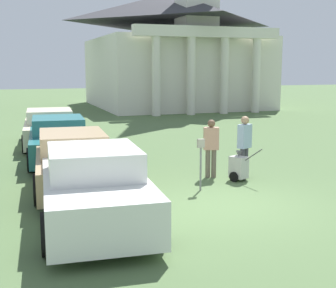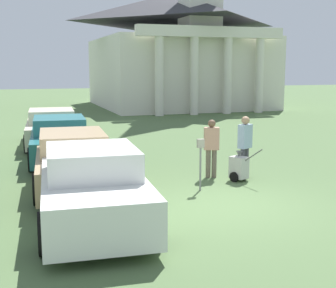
% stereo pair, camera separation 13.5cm
% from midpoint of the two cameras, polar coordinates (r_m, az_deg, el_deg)
% --- Properties ---
extents(ground_plane, '(120.00, 120.00, 0.00)m').
position_cam_midpoint_polar(ground_plane, '(10.92, 7.91, -7.37)').
color(ground_plane, '#4C663D').
extents(parked_car_white, '(2.31, 4.87, 1.59)m').
position_cam_midpoint_polar(parked_car_white, '(9.53, -8.86, -5.26)').
color(parked_car_white, silver).
rests_on(parked_car_white, ground_plane).
extents(parked_car_tan, '(2.24, 5.38, 1.47)m').
position_cam_midpoint_polar(parked_car_tan, '(12.60, -11.24, -1.97)').
color(parked_car_tan, tan).
rests_on(parked_car_tan, ground_plane).
extents(parked_car_teal, '(2.22, 5.04, 1.49)m').
position_cam_midpoint_polar(parked_car_teal, '(16.10, -12.83, 0.47)').
color(parked_car_teal, '#23666B').
rests_on(parked_car_teal, ground_plane).
extents(parked_car_cream, '(2.31, 5.19, 1.46)m').
position_cam_midpoint_polar(parked_car_cream, '(19.36, -13.78, 1.86)').
color(parked_car_cream, beige).
rests_on(parked_car_cream, ground_plane).
extents(parking_meter, '(0.18, 0.09, 1.34)m').
position_cam_midpoint_polar(parking_meter, '(11.87, 4.31, -1.31)').
color(parking_meter, slate).
rests_on(parking_meter, ground_plane).
extents(person_worker, '(0.46, 0.33, 1.66)m').
position_cam_midpoint_polar(person_worker, '(13.31, 5.60, -0.11)').
color(person_worker, '#665B4C').
rests_on(person_worker, ground_plane).
extents(person_supervisor, '(0.47, 0.39, 1.76)m').
position_cam_midpoint_polar(person_supervisor, '(13.43, 9.64, 0.15)').
color(person_supervisor, '#3F3F47').
rests_on(person_supervisor, ground_plane).
extents(equipment_cart, '(0.60, 0.98, 1.00)m').
position_cam_midpoint_polar(equipment_cart, '(13.10, 8.94, -2.82)').
color(equipment_cart, '#B2B2AD').
rests_on(equipment_cart, ground_plane).
extents(church, '(12.21, 13.79, 21.19)m').
position_cam_midpoint_polar(church, '(37.44, 1.37, 12.15)').
color(church, silver).
rests_on(church, ground_plane).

